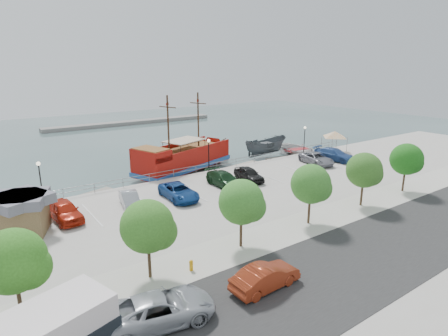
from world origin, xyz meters
TOP-DOWN VIEW (x-y plane):
  - ground at (0.00, 0.00)m, footprint 160.00×160.00m
  - street at (0.00, -16.00)m, footprint 100.00×8.00m
  - sidewalk at (0.00, -10.00)m, footprint 100.00×4.00m
  - seawall_railing at (0.00, 7.80)m, footprint 50.00×0.06m
  - far_shore at (10.00, 55.00)m, footprint 40.00×3.00m
  - pirate_ship at (1.07, 12.80)m, footprint 16.95×9.65m
  - patrol_boat at (13.85, 12.18)m, footprint 7.46×3.28m
  - speedboat at (18.09, 9.69)m, footprint 6.64×8.65m
  - dock_west at (-13.46, 9.20)m, footprint 6.50×3.66m
  - dock_mid at (6.87, 9.20)m, footprint 7.19×3.22m
  - dock_east at (15.60, 9.20)m, footprint 6.83×2.84m
  - shed at (-20.35, 1.43)m, footprint 4.92×4.92m
  - canopy_tent at (21.91, 5.97)m, footprint 4.41×4.41m
  - street_van at (-16.33, -14.15)m, footprint 6.06×3.58m
  - street_sedan at (-10.01, -14.92)m, footprint 4.47×1.71m
  - fire_hydrant at (-12.56, -10.80)m, footprint 0.26×0.26m
  - lamp_post_left at (-18.00, 6.50)m, footprint 0.36×0.36m
  - lamp_post_mid at (0.00, 6.50)m, footprint 0.36×0.36m
  - lamp_post_right at (16.00, 6.50)m, footprint 0.36×0.36m
  - tree_a at (-21.85, -10.07)m, footprint 3.30×3.20m
  - tree_b at (-14.85, -10.07)m, footprint 3.30×3.20m
  - tree_c at (-7.85, -10.07)m, footprint 3.30×3.20m
  - tree_d at (-0.85, -10.07)m, footprint 3.30×3.20m
  - tree_e at (6.15, -10.07)m, footprint 3.30×3.20m
  - tree_f at (13.15, -10.07)m, footprint 3.30×3.20m
  - parked_car_a at (-17.12, 2.21)m, footprint 2.40×5.04m
  - parked_car_b at (-11.50, 2.09)m, footprint 2.21×4.33m
  - parked_car_c at (-6.87, 1.28)m, footprint 2.68×5.41m
  - parked_car_d at (-1.03, 1.86)m, footprint 2.26×5.30m
  - parked_car_e at (2.35, 1.93)m, footprint 2.37×4.68m
  - parked_car_g at (14.14, 2.52)m, footprint 3.47×5.73m
  - parked_car_h at (17.57, 2.39)m, footprint 3.35×6.06m

SIDE VIEW (x-z plane):
  - ground at x=0.00m, z-range -1.00..-1.00m
  - dock_west at x=-13.46m, z-range -1.00..-0.64m
  - dock_east at x=15.60m, z-range -1.00..-0.62m
  - dock_mid at x=6.87m, z-range -1.00..-0.60m
  - far_shore at x=10.00m, z-range -1.00..-0.20m
  - speedboat at x=18.09m, z-range -1.00..0.66m
  - street at x=0.00m, z-range -0.01..0.03m
  - sidewalk at x=0.00m, z-range -0.01..0.04m
  - fire_hydrant at x=-12.56m, z-range 0.03..0.78m
  - patrol_boat at x=13.85m, z-range -1.00..1.82m
  - seawall_railing at x=0.00m, z-range 0.03..1.03m
  - parked_car_b at x=-11.50m, z-range 0.00..1.36m
  - street_sedan at x=-10.01m, z-range 0.00..1.45m
  - parked_car_c at x=-6.87m, z-range 0.00..1.47m
  - parked_car_g at x=14.14m, z-range 0.00..1.49m
  - pirate_ship at x=1.07m, z-range -4.50..6.02m
  - parked_car_d at x=-1.03m, z-range 0.00..1.52m
  - parked_car_e at x=2.35m, z-range 0.00..1.53m
  - street_van at x=-16.33m, z-range 0.00..1.58m
  - parked_car_h at x=17.57m, z-range 0.00..1.66m
  - parked_car_a at x=-17.12m, z-range 0.00..1.66m
  - shed at x=-20.35m, z-range 0.10..3.22m
  - lamp_post_left at x=-18.00m, z-range 0.80..5.08m
  - lamp_post_mid at x=0.00m, z-range 0.80..5.08m
  - lamp_post_right at x=16.00m, z-range 0.80..5.08m
  - canopy_tent at x=21.91m, z-range 1.30..4.83m
  - tree_a at x=-21.85m, z-range 0.80..5.80m
  - tree_b at x=-14.85m, z-range 0.80..5.80m
  - tree_c at x=-7.85m, z-range 0.80..5.80m
  - tree_d at x=-0.85m, z-range 0.80..5.80m
  - tree_e at x=6.15m, z-range 0.80..5.80m
  - tree_f at x=13.15m, z-range 0.80..5.80m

